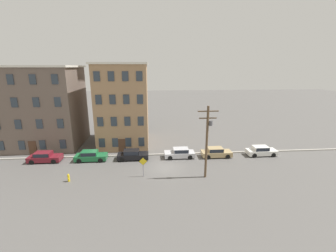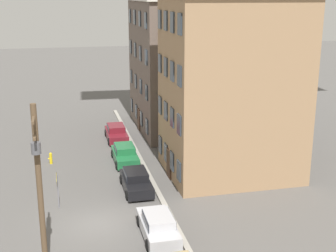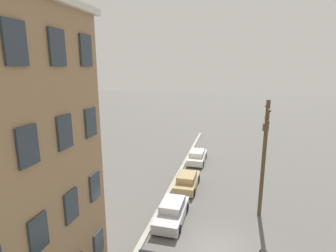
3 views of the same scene
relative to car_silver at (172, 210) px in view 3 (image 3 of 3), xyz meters
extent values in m
plane|color=#565451|center=(-2.39, -3.25, -0.75)|extent=(200.00, 200.00, 0.00)
cube|color=#9E998E|center=(-2.39, 1.25, -0.67)|extent=(56.00, 0.36, 0.16)
cube|color=#2D3842|center=(-9.70, 2.69, 4.24)|extent=(0.90, 0.10, 1.40)
cube|color=#2D3842|center=(-9.70, 2.69, 7.57)|extent=(0.90, 0.10, 1.40)
cube|color=#2D3842|center=(-9.70, 2.69, 10.90)|extent=(0.90, 0.10, 1.40)
cube|color=#2D3842|center=(-7.70, 2.69, 4.24)|extent=(0.90, 0.10, 1.40)
cube|color=#2D3842|center=(-7.70, 2.69, 7.57)|extent=(0.90, 0.10, 1.40)
cube|color=#2D3842|center=(-7.70, 2.69, 10.90)|extent=(0.90, 0.10, 1.40)
cube|color=#2D3842|center=(-5.69, 2.69, 0.92)|extent=(0.90, 0.10, 1.40)
cube|color=#2D3842|center=(-5.69, 2.69, 4.24)|extent=(0.90, 0.10, 1.40)
cube|color=#2D3842|center=(-5.69, 2.69, 7.57)|extent=(0.90, 0.10, 1.40)
cube|color=#2D3842|center=(-5.69, 2.69, 10.90)|extent=(0.90, 0.10, 1.40)
cube|color=#B7B7BC|center=(-0.07, 0.00, -0.22)|extent=(4.40, 1.80, 0.70)
cube|color=#B7B7BC|center=(0.13, 0.00, 0.41)|extent=(2.20, 1.51, 0.55)
cube|color=#1E232D|center=(0.13, 0.00, 0.41)|extent=(2.02, 1.58, 0.48)
cylinder|color=black|center=(-1.52, -0.85, -0.42)|extent=(0.66, 0.22, 0.66)
cylinder|color=black|center=(-1.52, 0.85, -0.42)|extent=(0.66, 0.22, 0.66)
cylinder|color=black|center=(1.38, -0.85, -0.42)|extent=(0.66, 0.22, 0.66)
cylinder|color=black|center=(1.38, 0.85, -0.42)|extent=(0.66, 0.22, 0.66)
cube|color=tan|center=(5.43, -0.14, -0.22)|extent=(4.40, 1.80, 0.70)
cube|color=tan|center=(5.23, -0.14, 0.41)|extent=(2.20, 1.51, 0.55)
cube|color=#1E232D|center=(5.23, -0.14, 0.41)|extent=(2.02, 1.58, 0.48)
cylinder|color=black|center=(6.88, 0.71, -0.42)|extent=(0.66, 0.22, 0.66)
cylinder|color=black|center=(6.88, -0.99, -0.42)|extent=(0.66, 0.22, 0.66)
cylinder|color=black|center=(3.98, 0.71, -0.42)|extent=(0.66, 0.22, 0.66)
cylinder|color=black|center=(3.98, -0.99, -0.42)|extent=(0.66, 0.22, 0.66)
cube|color=silver|center=(12.38, -0.08, -0.22)|extent=(4.40, 1.80, 0.70)
cube|color=silver|center=(12.18, -0.08, 0.41)|extent=(2.20, 1.51, 0.55)
cube|color=#1E232D|center=(12.18, -0.08, 0.41)|extent=(2.02, 1.58, 0.48)
cylinder|color=black|center=(13.83, 0.77, -0.42)|extent=(0.66, 0.22, 0.66)
cylinder|color=black|center=(13.83, -0.93, -0.42)|extent=(0.66, 0.22, 0.66)
cylinder|color=black|center=(10.93, 0.77, -0.42)|extent=(0.66, 0.22, 0.66)
cylinder|color=black|center=(10.93, -0.93, -0.42)|extent=(0.66, 0.22, 0.66)
cylinder|color=brown|center=(2.29, -6.23, 3.62)|extent=(0.28, 0.28, 8.73)
cube|color=brown|center=(2.29, -6.23, 7.38)|extent=(2.40, 0.12, 0.12)
cube|color=brown|center=(2.29, -6.23, 6.58)|extent=(2.00, 0.12, 0.12)
cylinder|color=#515156|center=(2.64, -6.23, 5.98)|extent=(0.44, 0.44, 0.55)
camera|label=1|loc=(-4.15, -30.58, 12.21)|focal=24.00mm
camera|label=2|loc=(23.70, -5.02, 12.75)|focal=50.00mm
camera|label=3|loc=(-16.70, -3.97, 10.17)|focal=28.00mm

